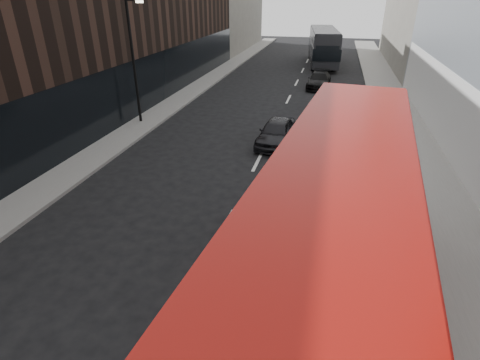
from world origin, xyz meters
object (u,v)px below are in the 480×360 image
Objects in this scene: car_b at (329,103)px; car_c at (319,80)px; grey_bus at (323,46)px; car_a at (276,132)px; red_bus at (335,235)px; street_lamp at (134,54)px.

car_b is 7.30m from car_c.
grey_bus is 25.60m from car_a.
car_c is (-1.51, 25.83, -1.99)m from red_bus.
red_bus is 37.44m from grey_bus.
car_b is (1.36, -18.79, -1.35)m from grey_bus.
car_a is at bearing -93.80° from car_c.
car_b is (11.31, 5.22, -3.51)m from street_lamp.
car_a reaches higher than car_c.
car_b is at bearing -91.97° from grey_bus.
street_lamp reaches higher than car_c.
red_bus is 2.98× the size of car_a.
grey_bus is at bearing 99.80° from car_b.
red_bus is 25.95m from car_c.
car_a is at bearing -105.31° from car_b.
grey_bus reaches higher than car_a.
street_lamp is 0.59× the size of grey_bus.
car_a is 0.99× the size of car_b.
car_a is at bearing -9.90° from street_lamp.
red_bus is (11.76, -13.38, -1.55)m from street_lamp.
red_bus is 12.40m from car_a.
street_lamp is 26.08m from grey_bus.
car_b is at bearing 97.39° from red_bus.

